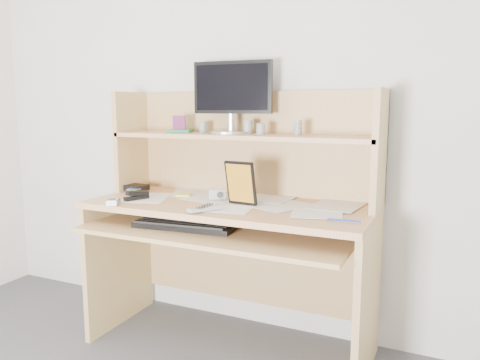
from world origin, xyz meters
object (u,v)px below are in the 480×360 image
at_px(desk, 236,211).
at_px(monitor, 232,95).
at_px(game_case, 241,183).
at_px(tv_remote, 205,208).
at_px(keyboard, 185,224).

height_order(desk, monitor, monitor).
bearing_deg(game_case, tv_remote, -113.18).
xyz_separation_m(tv_remote, game_case, (0.10, 0.18, 0.10)).
relative_size(desk, monitor, 3.28).
bearing_deg(keyboard, game_case, 23.63).
bearing_deg(desk, tv_remote, -92.97).
xyz_separation_m(keyboard, monitor, (0.08, 0.34, 0.61)).
distance_m(tv_remote, monitor, 0.65).
relative_size(keyboard, game_case, 2.38).
bearing_deg(game_case, desk, 130.98).
bearing_deg(desk, monitor, 123.68).
height_order(desk, game_case, desk).
relative_size(desk, keyboard, 2.80).
distance_m(desk, keyboard, 0.29).
relative_size(keyboard, tv_remote, 3.07).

